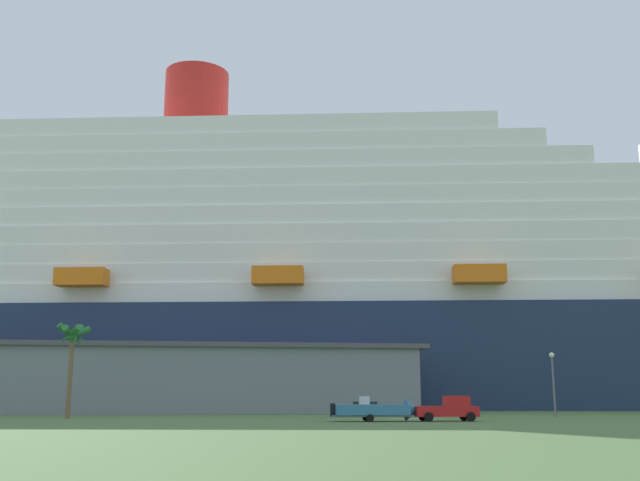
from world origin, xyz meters
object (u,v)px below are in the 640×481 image
small_boat_on_trailer (380,410)px  parked_car_blue_suv (364,408)px  pickup_truck (448,409)px  palm_tree (72,341)px  street_lamp (553,374)px  cruise_ship (357,298)px

small_boat_on_trailer → parked_car_blue_suv: size_ratio=1.83×
pickup_truck → palm_tree: palm_tree is taller
small_boat_on_trailer → parked_car_blue_suv: (0.72, 17.66, -0.12)m
small_boat_on_trailer → parked_car_blue_suv: small_boat_on_trailer is taller
street_lamp → pickup_truck: bearing=-138.8°
cruise_ship → street_lamp: (14.93, -52.25, -14.86)m
parked_car_blue_suv → small_boat_on_trailer: bearing=-92.3°
small_boat_on_trailer → palm_tree: bearing=159.3°
small_boat_on_trailer → palm_tree: size_ratio=0.95×
cruise_ship → parked_car_blue_suv: cruise_ship is taller
palm_tree → parked_car_blue_suv: 31.87m
street_lamp → palm_tree: bearing=-178.0°
pickup_truck → street_lamp: size_ratio=0.84×
small_boat_on_trailer → parked_car_blue_suv: 17.68m
pickup_truck → small_boat_on_trailer: 6.11m
cruise_ship → palm_tree: bearing=-123.3°
cruise_ship → palm_tree: size_ratio=28.10×
cruise_ship → parked_car_blue_suv: size_ratio=54.47×
pickup_truck → street_lamp: bearing=41.2°
pickup_truck → palm_tree: (-35.86, 10.98, 6.58)m
palm_tree → street_lamp: 50.51m
palm_tree → parked_car_blue_suv: size_ratio=1.94×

